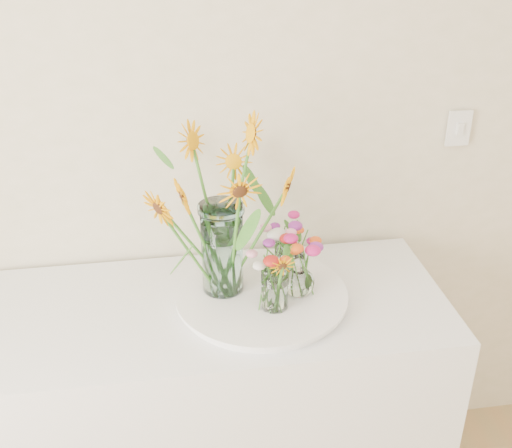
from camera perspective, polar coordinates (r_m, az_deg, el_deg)
name	(u,v)px	position (r m, az deg, el deg)	size (l,w,h in m)	color
counter	(219,416)	(2.23, -3.29, -16.67)	(1.40, 0.60, 0.90)	white
tray	(262,297)	(1.94, 0.49, -6.55)	(0.49, 0.49, 0.03)	white
mason_jar	(222,248)	(1.88, -3.02, -2.19)	(0.12, 0.12, 0.29)	#A0CAD0
sunflower_bouquet	(221,209)	(1.82, -3.12, 1.32)	(0.69, 0.69, 0.55)	orange
small_vase_a	(275,288)	(1.84, 1.67, -5.73)	(0.08, 0.08, 0.14)	white
wildflower_posy_a	(275,275)	(1.81, 1.69, -4.55)	(0.20, 0.20, 0.23)	#DC4E13
small_vase_b	(299,274)	(1.90, 3.82, -4.47)	(0.10, 0.10, 0.14)	white
wildflower_posy_b	(299,261)	(1.88, 3.86, -3.31)	(0.20, 0.20, 0.23)	#DC4E13
small_vase_c	(285,258)	(2.01, 2.58, -3.01)	(0.06, 0.06, 0.11)	white
wildflower_posy_c	(285,245)	(1.99, 2.61, -1.90)	(0.18, 0.18, 0.20)	#DC4E13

